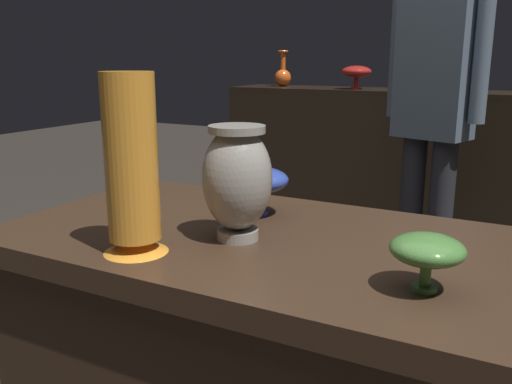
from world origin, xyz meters
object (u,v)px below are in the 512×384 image
shelf_vase_far_left (283,75)px  shelf_vase_center (450,72)px  vase_left_accent (132,169)px  vase_right_accent (258,181)px  visitor_center_back (434,102)px  vase_centerpiece (237,179)px  vase_tall_behind (427,251)px  shelf_vase_left (356,72)px

shelf_vase_far_left → shelf_vase_center: bearing=-5.9°
vase_left_accent → vase_right_accent: (0.09, 0.34, -0.08)m
vase_left_accent → vase_right_accent: size_ratio=2.36×
visitor_center_back → vase_centerpiece: bearing=105.2°
vase_tall_behind → vase_right_accent: bearing=149.4°
shelf_vase_far_left → vase_tall_behind: bearing=-59.8°
shelf_vase_center → shelf_vase_left: size_ratio=1.12×
vase_tall_behind → vase_centerpiece: bearing=168.3°
vase_tall_behind → vase_left_accent: bearing=-171.7°
shelf_vase_left → visitor_center_back: bearing=-47.3°
vase_tall_behind → vase_right_accent: 0.52m
vase_centerpiece → vase_right_accent: bearing=104.7°
shelf_vase_center → shelf_vase_left: shelf_vase_center is taller
vase_left_accent → shelf_vase_center: shelf_vase_center is taller
vase_centerpiece → shelf_vase_far_left: size_ratio=1.07×
shelf_vase_left → vase_tall_behind: bearing=-69.2°
vase_centerpiece → shelf_vase_left: (-0.46, 2.19, 0.16)m
vase_centerpiece → vase_right_accent: vase_centerpiece is taller
vase_centerpiece → shelf_vase_left: bearing=101.9°
vase_right_accent → shelf_vase_center: bearing=86.9°
vase_tall_behind → visitor_center_back: visitor_center_back is taller
vase_tall_behind → visitor_center_back: (-0.31, 1.67, 0.11)m
vase_right_accent → vase_left_accent: bearing=-104.7°
vase_tall_behind → shelf_vase_center: bearing=98.6°
shelf_vase_center → shelf_vase_far_left: 1.05m
shelf_vase_center → vase_centerpiece: bearing=-91.6°
vase_left_accent → shelf_vase_center: size_ratio=1.79×
vase_centerpiece → shelf_vase_center: shelf_vase_center is taller
shelf_vase_far_left → vase_left_accent: bearing=-71.0°
shelf_vase_center → vase_right_accent: bearing=-93.1°
vase_tall_behind → vase_right_accent: (-0.45, 0.27, 0.01)m
vase_right_accent → shelf_vase_far_left: bearing=113.9°
vase_centerpiece → shelf_vase_left: size_ratio=1.38×
vase_tall_behind → vase_left_accent: size_ratio=0.35×
shelf_vase_center → shelf_vase_far_left: bearing=174.1°
visitor_center_back → shelf_vase_far_left: bearing=-14.7°
shelf_vase_far_left → visitor_center_back: 1.29m
shelf_vase_center → shelf_vase_far_left: (-1.04, 0.11, -0.04)m
visitor_center_back → vase_tall_behind: bearing=119.0°
vase_right_accent → shelf_vase_left: shelf_vase_left is taller
visitor_center_back → vase_right_accent: bearing=102.8°
shelf_vase_center → visitor_center_back: visitor_center_back is taller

